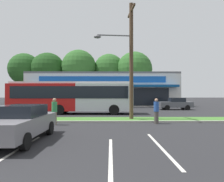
% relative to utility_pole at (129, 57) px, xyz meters
% --- Properties ---
extents(grass_median, '(56.00, 2.20, 0.12)m').
position_rel_utility_pole_xyz_m(grass_median, '(-2.45, 0.08, -4.78)').
color(grass_median, '#427A2D').
rests_on(grass_median, ground_plane).
extents(curb_lip, '(56.00, 0.24, 0.12)m').
position_rel_utility_pole_xyz_m(curb_lip, '(-2.45, -1.14, -4.78)').
color(curb_lip, '#99968C').
rests_on(curb_lip, ground_plane).
extents(parking_stripe_1, '(0.12, 4.80, 0.01)m').
position_rel_utility_pole_xyz_m(parking_stripe_1, '(-4.75, -8.28, -4.84)').
color(parking_stripe_1, silver).
rests_on(parking_stripe_1, ground_plane).
extents(parking_stripe_2, '(0.12, 4.80, 0.01)m').
position_rel_utility_pole_xyz_m(parking_stripe_2, '(-1.43, -8.77, -4.84)').
color(parking_stripe_2, silver).
rests_on(parking_stripe_2, ground_plane).
extents(parking_stripe_3, '(0.12, 4.80, 0.01)m').
position_rel_utility_pole_xyz_m(parking_stripe_3, '(0.45, -7.67, -4.84)').
color(parking_stripe_3, silver).
rests_on(parking_stripe_3, ground_plane).
extents(storefront_building, '(24.99, 12.97, 5.62)m').
position_rel_utility_pole_xyz_m(storefront_building, '(-2.72, 21.89, -2.03)').
color(storefront_building, silver).
rests_on(storefront_building, ground_plane).
extents(tree_far_left, '(7.29, 7.29, 11.56)m').
position_rel_utility_pole_xyz_m(tree_far_left, '(-21.55, 31.16, 3.05)').
color(tree_far_left, '#473323').
rests_on(tree_far_left, ground_plane).
extents(tree_left, '(7.84, 7.84, 11.64)m').
position_rel_utility_pole_xyz_m(tree_left, '(-16.01, 30.89, 2.87)').
color(tree_left, '#473323').
rests_on(tree_left, ground_plane).
extents(tree_mid_left, '(7.90, 7.90, 12.24)m').
position_rel_utility_pole_xyz_m(tree_mid_left, '(-8.77, 30.45, 3.44)').
color(tree_mid_left, '#473323').
rests_on(tree_mid_left, ground_plane).
extents(tree_mid, '(7.10, 7.10, 11.58)m').
position_rel_utility_pole_xyz_m(tree_mid, '(-1.82, 31.80, 3.17)').
color(tree_mid, '#473323').
rests_on(tree_mid, ground_plane).
extents(tree_mid_right, '(8.12, 8.12, 11.74)m').
position_rel_utility_pole_xyz_m(tree_mid_right, '(3.99, 30.09, 2.82)').
color(tree_mid_right, '#473323').
rests_on(tree_mid_right, ground_plane).
extents(utility_pole, '(3.05, 2.40, 9.01)m').
position_rel_utility_pole_xyz_m(utility_pole, '(0.00, 0.00, 0.00)').
color(utility_pole, '#4C3826').
rests_on(utility_pole, ground_plane).
extents(city_bus, '(12.50, 2.86, 3.25)m').
position_rel_utility_pole_xyz_m(city_bus, '(-5.41, 5.17, -3.08)').
color(city_bus, '#B71414').
rests_on(city_bus, ground_plane).
extents(bus_stop_bench, '(1.60, 0.45, 0.95)m').
position_rel_utility_pole_xyz_m(bus_stop_bench, '(-7.61, -1.85, -4.34)').
color(bus_stop_bench, brown).
rests_on(bus_stop_bench, ground_plane).
extents(car_0, '(4.42, 2.02, 1.55)m').
position_rel_utility_pole_xyz_m(car_0, '(-5.90, 10.45, -4.06)').
color(car_0, '#515459').
rests_on(car_0, ground_plane).
extents(car_1, '(1.92, 4.56, 1.52)m').
position_rel_utility_pole_xyz_m(car_1, '(-5.29, -6.64, -4.06)').
color(car_1, slate).
rests_on(car_1, ground_plane).
extents(car_2, '(4.12, 1.89, 1.55)m').
position_rel_utility_pole_xyz_m(car_2, '(6.97, 10.47, -4.06)').
color(car_2, '#515459').
rests_on(car_2, ground_plane).
extents(pedestrian_near_bench, '(0.35, 0.35, 1.74)m').
position_rel_utility_pole_xyz_m(pedestrian_near_bench, '(-5.08, -2.24, -3.97)').
color(pedestrian_near_bench, '#726651').
rests_on(pedestrian_near_bench, ground_plane).
extents(pedestrian_by_pole, '(0.34, 0.34, 1.71)m').
position_rel_utility_pole_xyz_m(pedestrian_by_pole, '(1.66, -1.76, -3.98)').
color(pedestrian_by_pole, '#47423D').
rests_on(pedestrian_by_pole, ground_plane).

